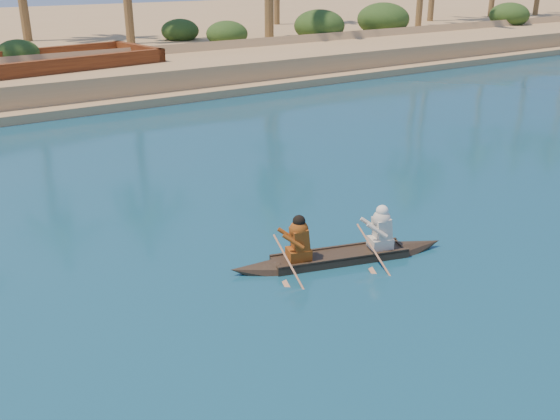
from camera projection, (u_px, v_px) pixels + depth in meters
sandy_embankment at (86, 36)px, 48.37m from camera, size 150.00×51.00×1.50m
shrub_cluster at (169, 47)px, 36.29m from camera, size 100.00×6.00×2.40m
canoe at (340, 250)px, 12.86m from camera, size 4.67×1.94×1.29m
barge_mid at (9, 83)px, 27.81m from camera, size 14.10×6.38×2.27m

